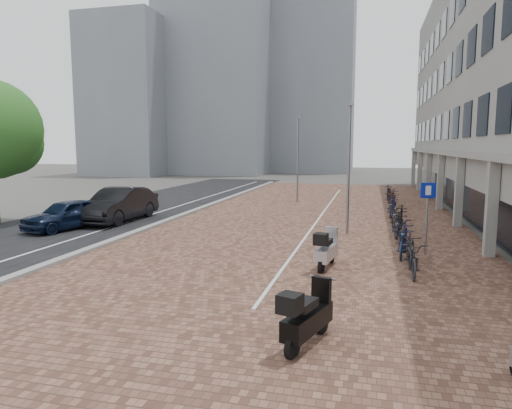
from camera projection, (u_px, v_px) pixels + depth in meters
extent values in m
plane|color=#474442|center=(208.00, 270.00, 14.03)|extent=(140.00, 140.00, 0.00)
cube|color=brown|center=(318.00, 215.00, 25.09)|extent=(14.50, 42.00, 0.04)
cube|color=black|center=(137.00, 209.00, 27.75)|extent=(8.00, 50.00, 0.03)
cube|color=gray|center=(197.00, 210.00, 26.80)|extent=(0.35, 42.00, 0.14)
cube|color=white|center=(167.00, 210.00, 27.27)|extent=(0.12, 44.00, 0.00)
cube|color=white|center=(321.00, 215.00, 25.03)|extent=(0.10, 30.00, 0.00)
cube|color=black|center=(455.00, 182.00, 26.87)|extent=(0.15, 38.00, 3.20)
cube|color=gray|center=(453.00, 152.00, 26.70)|extent=(1.60, 38.00, 0.30)
cube|color=gray|center=(491.00, 208.00, 15.53)|extent=(0.35, 0.35, 3.40)
cube|color=gray|center=(459.00, 191.00, 21.30)|extent=(0.35, 0.35, 3.40)
cube|color=gray|center=(440.00, 182.00, 27.07)|extent=(0.35, 0.35, 3.40)
cube|color=gray|center=(428.00, 175.00, 32.84)|extent=(0.35, 0.35, 3.40)
cube|color=gray|center=(420.00, 171.00, 38.61)|extent=(0.35, 0.35, 3.40)
cube|color=gray|center=(414.00, 168.00, 44.38)|extent=(0.35, 0.35, 3.40)
cube|color=gray|center=(218.00, 56.00, 62.02)|extent=(14.00, 12.00, 32.00)
cube|color=gray|center=(312.00, 82.00, 66.22)|extent=(12.00, 10.00, 26.00)
cube|color=gray|center=(131.00, 98.00, 59.44)|extent=(10.00, 10.00, 20.00)
imported|color=black|center=(67.00, 214.00, 20.87)|extent=(2.70, 4.35, 1.38)
imported|color=black|center=(119.00, 205.00, 23.04)|extent=(1.87, 5.21, 1.71)
cylinder|color=slate|center=(427.00, 222.00, 15.83)|extent=(0.07, 0.07, 2.35)
cube|color=#0C20A7|center=(428.00, 190.00, 15.66)|extent=(0.52, 0.21, 0.53)
cylinder|color=gray|center=(349.00, 171.00, 19.32)|extent=(0.12, 0.12, 5.53)
cylinder|color=gray|center=(298.00, 160.00, 30.78)|extent=(0.12, 0.12, 5.73)
sphere|color=#2B6221|center=(10.00, 143.00, 22.33)|extent=(3.06, 3.06, 3.06)
imported|color=black|center=(413.00, 258.00, 13.46)|extent=(0.71, 1.98, 1.04)
imported|color=black|center=(411.00, 249.00, 14.56)|extent=(0.59, 1.77, 1.05)
imported|color=#17213F|center=(403.00, 242.00, 15.70)|extent=(0.92, 2.04, 1.04)
imported|color=#141639|center=(405.00, 236.00, 16.77)|extent=(0.55, 1.76, 1.05)
imported|color=black|center=(399.00, 230.00, 17.92)|extent=(0.89, 2.03, 1.04)
imported|color=black|center=(399.00, 225.00, 19.00)|extent=(0.59, 1.77, 1.05)
imported|color=black|center=(396.00, 221.00, 20.12)|extent=(0.91, 2.04, 1.04)
imported|color=black|center=(401.00, 217.00, 21.16)|extent=(0.65, 1.78, 1.05)
imported|color=#5C5B54|center=(396.00, 214.00, 22.31)|extent=(0.80, 2.01, 1.04)
imported|color=#15163A|center=(392.00, 210.00, 23.45)|extent=(0.56, 1.76, 1.05)
imported|color=black|center=(391.00, 207.00, 24.56)|extent=(0.77, 2.00, 1.04)
imported|color=black|center=(393.00, 205.00, 25.62)|extent=(0.84, 1.81, 1.05)
imported|color=black|center=(393.00, 202.00, 26.73)|extent=(0.80, 2.01, 1.04)
imported|color=#4D1614|center=(391.00, 200.00, 27.84)|extent=(0.54, 1.76, 1.05)
imported|color=black|center=(391.00, 198.00, 28.94)|extent=(0.76, 2.00, 1.04)
imported|color=black|center=(390.00, 196.00, 30.05)|extent=(0.57, 1.77, 1.05)
imported|color=#65615C|center=(393.00, 194.00, 31.10)|extent=(0.90, 2.04, 1.04)
imported|color=black|center=(388.00, 192.00, 32.27)|extent=(0.54, 1.76, 1.05)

